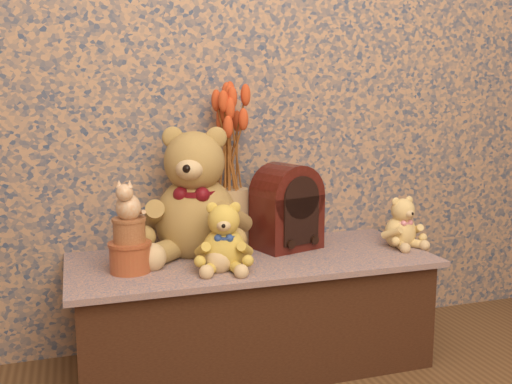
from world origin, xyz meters
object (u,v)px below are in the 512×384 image
teddy_large (196,186)px  teddy_small (401,220)px  teddy_medium (224,233)px  cat_figurine (128,199)px  biscuit_tin_lower (130,257)px  cathedral_radio (287,206)px  ceramic_vase (231,218)px

teddy_large → teddy_small: bearing=13.4°
teddy_medium → cat_figurine: size_ratio=1.84×
teddy_small → biscuit_tin_lower: bearing=172.7°
teddy_small → cathedral_radio: (-0.42, 0.11, 0.06)m
ceramic_vase → biscuit_tin_lower: bearing=-153.1°
teddy_large → teddy_medium: size_ratio=2.05×
teddy_large → teddy_medium: (0.05, -0.21, -0.13)m
cat_figurine → cathedral_radio: bearing=35.4°
cathedral_radio → ceramic_vase: 0.21m
teddy_small → cat_figurine: (-1.01, -0.02, 0.14)m
cathedral_radio → cat_figurine: (-0.59, -0.13, 0.08)m
teddy_large → cathedral_radio: bearing=19.2°
teddy_medium → ceramic_vase: (0.09, 0.26, -0.01)m
teddy_small → biscuit_tin_lower: (-1.01, -0.02, -0.05)m
teddy_medium → cat_figurine: (-0.30, 0.06, 0.12)m
biscuit_tin_lower → cat_figurine: (0.00, 0.00, 0.19)m
cat_figurine → teddy_medium: bearing=11.9°
teddy_large → ceramic_vase: (0.14, 0.05, -0.13)m
teddy_large → cathedral_radio: teddy_large is taller
teddy_medium → cathedral_radio: size_ratio=0.75×
teddy_large → teddy_medium: bearing=-54.5°
teddy_large → cathedral_radio: (0.34, -0.02, -0.09)m
biscuit_tin_lower → teddy_medium: bearing=-11.4°
teddy_medium → ceramic_vase: 0.27m
biscuit_tin_lower → teddy_small: bearing=1.0°
teddy_small → ceramic_vase: (-0.62, 0.18, 0.01)m
teddy_large → cat_figurine: size_ratio=3.76×
teddy_large → biscuit_tin_lower: 0.35m
cathedral_radio → biscuit_tin_lower: 0.61m
teddy_large → ceramic_vase: bearing=42.5°
teddy_large → cat_figurine: bearing=-125.8°
teddy_large → ceramic_vase: 0.20m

